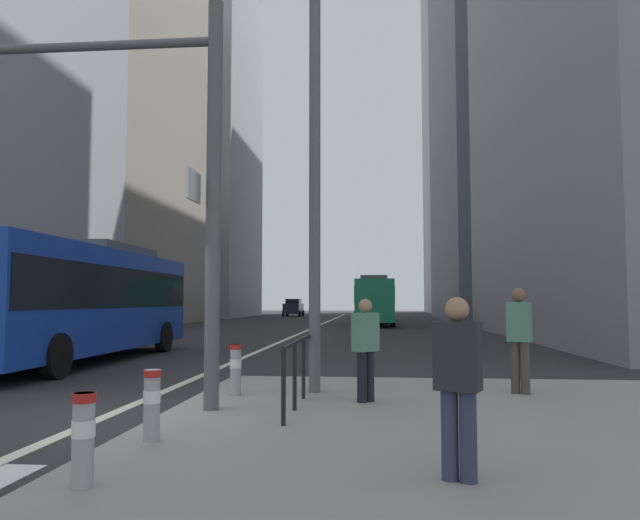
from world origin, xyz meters
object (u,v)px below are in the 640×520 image
at_px(city_bus_blue_oncoming, 81,296).
at_px(pedestrian_walking, 458,379).
at_px(car_oncoming_mid, 293,307).
at_px(car_receding_far, 374,308).
at_px(pedestrian_waiting, 519,334).
at_px(traffic_signal_gantry, 90,141).
at_px(bollard_right, 152,401).
at_px(car_receding_near, 373,308).
at_px(bollard_back, 236,367).
at_px(city_bus_red_receding, 373,299).
at_px(pedestrian_far, 365,345).
at_px(street_lamp_post, 315,97).
at_px(bollard_left, 83,434).

relative_size(city_bus_blue_oncoming, pedestrian_walking, 6.99).
bearing_deg(pedestrian_walking, car_oncoming_mid, 99.08).
relative_size(car_receding_far, pedestrian_waiting, 2.33).
relative_size(traffic_signal_gantry, bollard_right, 7.68).
distance_m(car_receding_far, traffic_signal_gantry, 52.75).
bearing_deg(bollard_right, car_receding_near, 87.88).
bearing_deg(pedestrian_walking, bollard_back, 123.85).
xyz_separation_m(pedestrian_waiting, pedestrian_walking, (-1.70, -5.09, -0.12)).
distance_m(city_bus_red_receding, car_receding_near, 22.20).
bearing_deg(car_oncoming_mid, traffic_signal_gantry, -85.24).
bearing_deg(pedestrian_waiting, pedestrian_walking, -108.44).
xyz_separation_m(car_receding_far, bollard_back, (-2.10, -51.17, -0.37)).
bearing_deg(car_oncoming_mid, pedestrian_waiting, -78.44).
height_order(city_bus_blue_oncoming, car_receding_near, city_bus_blue_oncoming).
distance_m(car_receding_near, bollard_back, 55.59).
height_order(traffic_signal_gantry, pedestrian_far, traffic_signal_gantry).
bearing_deg(bollard_right, car_receding_far, 87.60).
relative_size(city_bus_blue_oncoming, pedestrian_far, 7.00).
relative_size(car_oncoming_mid, traffic_signal_gantry, 0.68).
height_order(city_bus_blue_oncoming, bollard_back, city_bus_blue_oncoming).
xyz_separation_m(car_receding_far, pedestrian_waiting, (2.61, -50.57, 0.15)).
height_order(car_receding_near, car_receding_far, same).
relative_size(street_lamp_post, bollard_back, 9.60).
height_order(city_bus_red_receding, car_receding_far, city_bus_red_receding).
height_order(car_receding_near, pedestrian_walking, car_receding_near).
height_order(traffic_signal_gantry, bollard_back, traffic_signal_gantry).
bearing_deg(bollard_back, car_receding_near, 87.94).
relative_size(car_receding_near, traffic_signal_gantry, 0.69).
bearing_deg(pedestrian_far, street_lamp_post, 133.69).
xyz_separation_m(car_receding_near, bollard_right, (-2.18, -58.83, -0.40)).
bearing_deg(car_receding_far, street_lamp_post, -90.95).
height_order(street_lamp_post, pedestrian_waiting, street_lamp_post).
height_order(car_receding_near, bollard_right, car_receding_near).
bearing_deg(pedestrian_waiting, bollard_back, -172.82).
bearing_deg(traffic_signal_gantry, street_lamp_post, 29.42).
xyz_separation_m(bollard_back, pedestrian_walking, (3.01, -4.49, 0.40)).
xyz_separation_m(car_receding_far, bollard_right, (-2.28, -54.45, -0.40)).
bearing_deg(bollard_back, pedestrian_walking, -56.15).
xyz_separation_m(city_bus_blue_oncoming, bollard_left, (5.75, -11.28, -1.25)).
bearing_deg(city_bus_blue_oncoming, pedestrian_far, -40.16).
xyz_separation_m(car_receding_far, pedestrian_walking, (0.91, -55.66, 0.03)).
relative_size(city_bus_red_receding, street_lamp_post, 1.40).
distance_m(pedestrian_walking, pedestrian_far, 4.13).
distance_m(pedestrian_waiting, pedestrian_far, 2.77).
distance_m(traffic_signal_gantry, bollard_back, 4.20).
bearing_deg(city_bus_blue_oncoming, pedestrian_waiting, -28.39).
height_order(bollard_right, pedestrian_far, pedestrian_far).
distance_m(car_oncoming_mid, bollard_back, 57.16).
bearing_deg(car_receding_near, car_oncoming_mid, 172.15).
xyz_separation_m(bollard_right, pedestrian_far, (2.33, 2.82, 0.43)).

